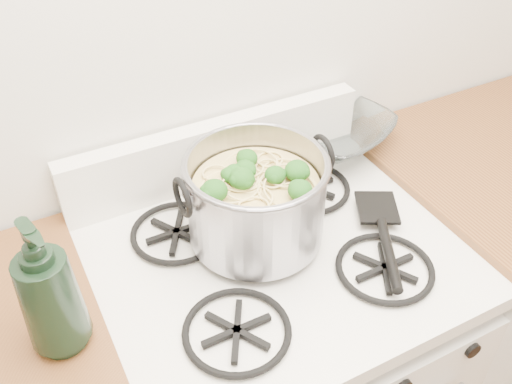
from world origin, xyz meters
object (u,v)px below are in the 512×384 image
gas_range (274,378)px  spatula (377,205)px  stock_pot (256,201)px  glass_bowl (330,137)px  bottle (47,288)px

gas_range → spatula: bearing=0.3°
gas_range → stock_pot: 0.58m
gas_range → glass_bowl: 0.65m
gas_range → spatula: spatula is taller
bottle → stock_pot: bearing=-3.2°
spatula → glass_bowl: size_ratio=2.57×
gas_range → glass_bowl: bearing=41.7°
gas_range → bottle: 0.77m
stock_pot → bottle: bottle is taller
spatula → gas_range: bearing=-151.3°
glass_bowl → bottle: 0.84m
stock_pot → spatula: 0.30m
spatula → glass_bowl: 0.28m
stock_pot → spatula: stock_pot is taller
gas_range → stock_pot: size_ratio=2.82×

